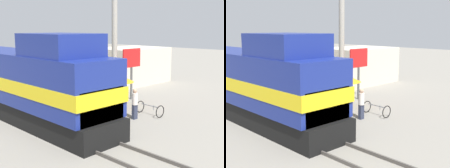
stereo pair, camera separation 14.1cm
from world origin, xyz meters
TOP-DOWN VIEW (x-y plane):
  - ground_plane at (0.00, 0.00)m, footprint 120.00×120.00m
  - rail_near at (-0.72, 0.00)m, footprint 0.08×43.07m
  - rail_far at (0.72, 0.00)m, footprint 0.08×43.07m
  - locomotive at (0.00, 3.93)m, footprint 3.05×16.58m
  - utility_pole at (6.76, 2.49)m, footprint 1.80×0.40m
  - vendor_umbrella at (5.33, 0.83)m, footprint 2.20×2.20m
  - billboard_sign at (7.84, 1.82)m, footprint 1.82×0.12m
  - shrub_cluster at (6.23, 1.71)m, footprint 0.79×0.79m
  - person_bystander at (4.24, -1.66)m, footprint 0.34×0.34m
  - bicycle at (5.52, -1.74)m, footprint 0.81×1.65m
  - building_block_distant at (13.15, 6.66)m, footprint 6.53×4.70m

SIDE VIEW (x-z plane):
  - ground_plane at x=0.00m, z-range 0.00..0.00m
  - rail_near at x=-0.72m, z-range 0.00..0.15m
  - rail_far at x=0.72m, z-range 0.00..0.15m
  - bicycle at x=5.52m, z-range 0.01..0.74m
  - shrub_cluster at x=6.23m, z-range 0.00..0.79m
  - person_bystander at x=4.24m, z-range 0.08..1.86m
  - building_block_distant at x=13.15m, z-range 0.00..3.31m
  - vendor_umbrella at x=5.33m, z-range 0.87..3.10m
  - locomotive at x=0.00m, z-range -0.38..4.55m
  - billboard_sign at x=7.84m, z-range 0.91..4.61m
  - utility_pole at x=6.76m, z-range 0.06..10.18m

